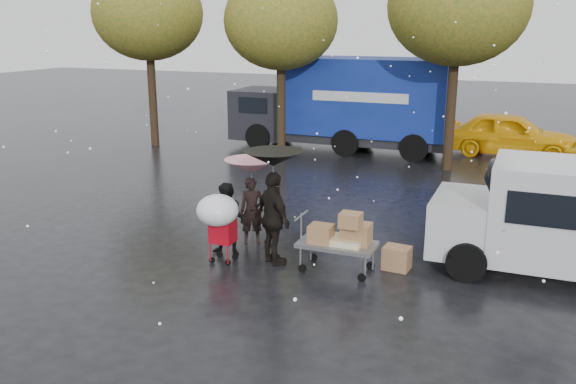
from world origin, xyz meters
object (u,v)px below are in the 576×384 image
at_px(white_van, 575,219).
at_px(person_black, 274,219).
at_px(shopping_cart, 218,214).
at_px(blue_truck, 347,104).
at_px(vendor_cart, 341,237).
at_px(yellow_taxi, 510,134).
at_px(person_pink, 252,211).

bearing_deg(white_van, person_black, -164.62).
bearing_deg(shopping_cart, blue_truck, 94.86).
xyz_separation_m(person_black, white_van, (5.52, 1.52, 0.21)).
bearing_deg(blue_truck, vendor_cart, -73.63).
relative_size(person_black, yellow_taxi, 0.41).
distance_m(shopping_cart, blue_truck, 12.21).
height_order(person_pink, yellow_taxi, yellow_taxi).
bearing_deg(person_black, blue_truck, -43.58).
bearing_deg(blue_truck, white_van, -53.44).
xyz_separation_m(person_pink, white_van, (6.44, 0.59, 0.42)).
distance_m(shopping_cart, yellow_taxi, 14.22).
bearing_deg(yellow_taxi, person_pink, 160.65).
distance_m(person_black, vendor_cart, 1.41).
bearing_deg(white_van, vendor_cart, -161.02).
xyz_separation_m(blue_truck, yellow_taxi, (5.89, 1.22, -0.96)).
bearing_deg(shopping_cart, yellow_taxi, 70.02).
height_order(shopping_cart, yellow_taxi, yellow_taxi).
bearing_deg(vendor_cart, shopping_cart, -166.93).
bearing_deg(yellow_taxi, shopping_cart, 162.43).
distance_m(person_pink, person_black, 1.32).
bearing_deg(blue_truck, yellow_taxi, 11.66).
xyz_separation_m(person_black, yellow_taxi, (3.87, 12.91, -0.15)).
height_order(vendor_cart, blue_truck, blue_truck).
bearing_deg(person_black, vendor_cart, -139.42).
distance_m(person_black, yellow_taxi, 13.48).
relative_size(person_pink, yellow_taxi, 0.32).
distance_m(vendor_cart, white_van, 4.40).
relative_size(blue_truck, yellow_taxi, 1.77).
relative_size(person_black, shopping_cart, 1.30).
bearing_deg(shopping_cart, person_pink, 86.82).
distance_m(person_pink, yellow_taxi, 12.90).
bearing_deg(person_pink, blue_truck, 69.19).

